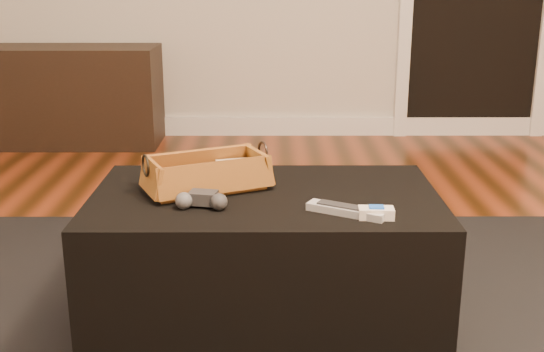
{
  "coord_description": "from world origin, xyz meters",
  "views": [
    {
      "loc": [
        -0.0,
        -1.68,
        1.05
      ],
      "look_at": [
        0.0,
        0.17,
        0.49
      ],
      "focal_mm": 45.0,
      "sensor_mm": 36.0,
      "label": 1
    }
  ],
  "objects_px": {
    "tv_remote": "(203,184)",
    "game_controller": "(202,200)",
    "wicker_basket": "(207,175)",
    "cream_gadget": "(376,213)",
    "ottoman": "(265,261)",
    "silver_remote": "(346,210)",
    "media_cabinet": "(34,96)"
  },
  "relations": [
    {
      "from": "ottoman",
      "to": "tv_remote",
      "type": "xyz_separation_m",
      "value": [
        -0.18,
        0.02,
        0.23
      ]
    },
    {
      "from": "media_cabinet",
      "to": "wicker_basket",
      "type": "bearing_deg",
      "value": -60.68
    },
    {
      "from": "media_cabinet",
      "to": "wicker_basket",
      "type": "distance_m",
      "value": 2.62
    },
    {
      "from": "wicker_basket",
      "to": "silver_remote",
      "type": "relative_size",
      "value": 1.91
    },
    {
      "from": "ottoman",
      "to": "game_controller",
      "type": "relative_size",
      "value": 6.82
    },
    {
      "from": "silver_remote",
      "to": "cream_gadget",
      "type": "relative_size",
      "value": 2.28
    },
    {
      "from": "game_controller",
      "to": "silver_remote",
      "type": "distance_m",
      "value": 0.39
    },
    {
      "from": "silver_remote",
      "to": "wicker_basket",
      "type": "bearing_deg",
      "value": 150.98
    },
    {
      "from": "ottoman",
      "to": "cream_gadget",
      "type": "height_order",
      "value": "cream_gadget"
    },
    {
      "from": "silver_remote",
      "to": "cream_gadget",
      "type": "xyz_separation_m",
      "value": [
        0.07,
        -0.03,
        0.0
      ]
    },
    {
      "from": "ottoman",
      "to": "cream_gadget",
      "type": "distance_m",
      "value": 0.42
    },
    {
      "from": "ottoman",
      "to": "silver_remote",
      "type": "bearing_deg",
      "value": -38.35
    },
    {
      "from": "media_cabinet",
      "to": "tv_remote",
      "type": "xyz_separation_m",
      "value": [
        1.27,
        -2.3,
        0.15
      ]
    },
    {
      "from": "media_cabinet",
      "to": "game_controller",
      "type": "height_order",
      "value": "media_cabinet"
    },
    {
      "from": "cream_gadget",
      "to": "tv_remote",
      "type": "bearing_deg",
      "value": 154.49
    },
    {
      "from": "tv_remote",
      "to": "cream_gadget",
      "type": "xyz_separation_m",
      "value": [
        0.47,
        -0.22,
        -0.01
      ]
    },
    {
      "from": "silver_remote",
      "to": "cream_gadget",
      "type": "distance_m",
      "value": 0.08
    },
    {
      "from": "media_cabinet",
      "to": "silver_remote",
      "type": "xyz_separation_m",
      "value": [
        1.67,
        -2.49,
        0.14
      ]
    },
    {
      "from": "wicker_basket",
      "to": "game_controller",
      "type": "height_order",
      "value": "wicker_basket"
    },
    {
      "from": "wicker_basket",
      "to": "cream_gadget",
      "type": "distance_m",
      "value": 0.52
    },
    {
      "from": "tv_remote",
      "to": "wicker_basket",
      "type": "relative_size",
      "value": 0.47
    },
    {
      "from": "game_controller",
      "to": "cream_gadget",
      "type": "height_order",
      "value": "game_controller"
    },
    {
      "from": "tv_remote",
      "to": "wicker_basket",
      "type": "bearing_deg",
      "value": 30.87
    },
    {
      "from": "ottoman",
      "to": "media_cabinet",
      "type": "bearing_deg",
      "value": 121.98
    },
    {
      "from": "tv_remote",
      "to": "cream_gadget",
      "type": "height_order",
      "value": "same"
    },
    {
      "from": "silver_remote",
      "to": "ottoman",
      "type": "bearing_deg",
      "value": 141.65
    },
    {
      "from": "wicker_basket",
      "to": "cream_gadget",
      "type": "xyz_separation_m",
      "value": [
        0.46,
        -0.24,
        -0.03
      ]
    },
    {
      "from": "tv_remote",
      "to": "silver_remote",
      "type": "relative_size",
      "value": 0.9
    },
    {
      "from": "tv_remote",
      "to": "game_controller",
      "type": "bearing_deg",
      "value": -116.15
    },
    {
      "from": "media_cabinet",
      "to": "silver_remote",
      "type": "bearing_deg",
      "value": -56.25
    },
    {
      "from": "ottoman",
      "to": "cream_gadget",
      "type": "bearing_deg",
      "value": -34.77
    },
    {
      "from": "cream_gadget",
      "to": "game_controller",
      "type": "bearing_deg",
      "value": 170.1
    }
  ]
}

